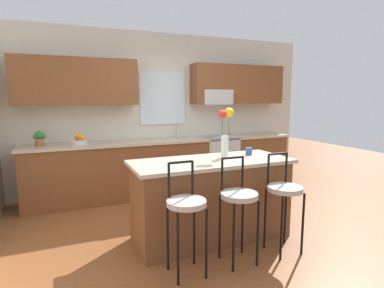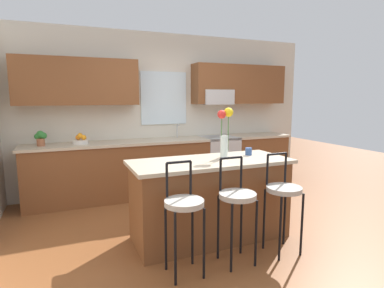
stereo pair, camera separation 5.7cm
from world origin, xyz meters
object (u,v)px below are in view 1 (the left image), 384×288
Objects in this scene: flower_vase at (225,129)px; potted_plant_small at (39,138)px; kitchen_island at (211,199)px; bar_stool_near at (186,208)px; bar_stool_far at (284,193)px; fruit_bowl_oranges at (79,141)px; oven_range at (217,162)px; bar_stool_middle at (239,200)px; mug_ceramic at (249,151)px.

potted_plant_small is (-2.04, 1.78, -0.21)m from flower_vase.
potted_plant_small reaches higher than kitchen_island.
bar_stool_far is at bearing 0.00° from bar_stool_near.
kitchen_island is 1.74× the size of bar_stool_far.
flower_vase is 2.42× the size of fruit_bowl_oranges.
bar_stool_near is 1.00× the size of bar_stool_far.
oven_range is 2.11m from kitchen_island.
fruit_bowl_oranges is at bearing 106.66° from bar_stool_near.
bar_stool_far is (0.55, 0.00, 0.00)m from bar_stool_middle.
potted_plant_small is at bearing 134.09° from bar_stool_far.
oven_range is 2.10m from flower_vase.
fruit_bowl_oranges is at bearing 179.28° from oven_range.
flower_vase is at bearing -41.07° from potted_plant_small.
bar_stool_near is (-1.60, -2.43, 0.18)m from oven_range.
potted_plant_small is at bearing 179.52° from oven_range.
fruit_bowl_oranges reaches higher than mug_ceramic.
mug_ceramic is at bearing 50.88° from bar_stool_middle.
flower_vase is at bearing 41.14° from bar_stool_near.
potted_plant_small reaches higher than fruit_bowl_oranges.
flower_vase reaches higher than bar_stool_near.
flower_vase reaches higher than oven_range.
flower_vase is 2.35m from fruit_bowl_oranges.
flower_vase is at bearing 19.68° from kitchen_island.
bar_stool_near reaches higher than oven_range.
bar_stool_near is (-0.55, -0.59, 0.17)m from kitchen_island.
mug_ceramic reaches higher than oven_range.
oven_range is 4.12× the size of potted_plant_small.
fruit_bowl_oranges reaches higher than bar_stool_far.
kitchen_island is 2.32m from fruit_bowl_oranges.
bar_stool_far is (0.55, -0.59, 0.17)m from kitchen_island.
bar_stool_middle is (0.55, 0.00, 0.00)m from bar_stool_near.
flower_vase reaches higher than mug_ceramic.
flower_vase is (-0.83, -1.75, 0.79)m from oven_range.
mug_ceramic is (0.34, 0.02, -0.28)m from flower_vase.
oven_range is at bearing 64.73° from flower_vase.
kitchen_island is at bearing -160.32° from flower_vase.
potted_plant_small is (-1.82, 1.86, 0.58)m from kitchen_island.
bar_stool_far is 11.58× the size of mug_ceramic.
fruit_bowl_oranges reaches higher than oven_range.
oven_range is 10.22× the size of mug_ceramic.
bar_stool_near reaches higher than mug_ceramic.
mug_ceramic is at bearing -36.43° from potted_plant_small.
potted_plant_small reaches higher than bar_stool_middle.
mug_ceramic is at bearing 3.16° from flower_vase.
bar_stool_near is 1.79× the size of flower_vase.
bar_stool_near is at bearing -123.35° from oven_range.
fruit_bowl_oranges is at bearing 126.77° from bar_stool_far.
oven_range is 0.88× the size of bar_stool_far.
mug_ceramic is at bearing 9.80° from kitchen_island.
flower_vase is (0.22, 0.08, 0.79)m from kitchen_island.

